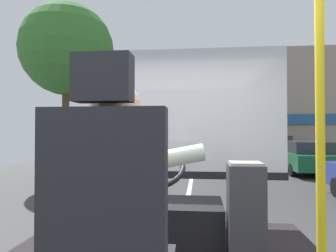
# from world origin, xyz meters

# --- Properties ---
(ground) EXTENTS (18.00, 44.00, 0.06)m
(ground) POSITION_xyz_m (0.00, 8.80, -0.02)
(ground) COLOR #373737
(driver_seat) EXTENTS (0.48, 0.48, 1.29)m
(driver_seat) POSITION_xyz_m (-0.07, -0.60, 1.14)
(driver_seat) COLOR black
(driver_seat) RESTS_ON bus_floor
(bus_driver) EXTENTS (0.79, 0.59, 0.79)m
(bus_driver) POSITION_xyz_m (-0.07, -0.49, 1.33)
(bus_driver) COLOR #282833
(bus_driver) RESTS_ON driver_seat
(steering_console) EXTENTS (1.10, 1.01, 0.87)m
(steering_console) POSITION_xyz_m (-0.07, 0.74, 0.83)
(steering_console) COLOR black
(steering_console) RESTS_ON bus_floor
(handrail_pole) EXTENTS (0.04, 0.04, 2.02)m
(handrail_pole) POSITION_xyz_m (0.90, -0.22, 1.61)
(handrail_pole) COLOR yellow
(handrail_pole) RESTS_ON bus_floor
(fare_box) EXTENTS (0.26, 0.26, 0.78)m
(fare_box) POSITION_xyz_m (0.63, 0.45, 0.99)
(fare_box) COLOR #333338
(fare_box) RESTS_ON bus_floor
(windshield_panel) EXTENTS (2.50, 0.08, 1.48)m
(windshield_panel) POSITION_xyz_m (0.00, 1.62, 1.65)
(windshield_panel) COLOR silver
(street_tree) EXTENTS (3.11, 3.11, 5.96)m
(street_tree) POSITION_xyz_m (-4.19, 7.88, 4.37)
(street_tree) COLOR #4C3828
(street_tree) RESTS_ON ground
(shop_building) EXTENTS (10.29, 4.25, 6.74)m
(shop_building) POSITION_xyz_m (5.59, 18.74, 3.37)
(shop_building) COLOR gray
(shop_building) RESTS_ON ground
(parked_car_green) EXTENTS (1.97, 4.40, 1.23)m
(parked_car_green) POSITION_xyz_m (4.50, 10.71, 0.64)
(parked_car_green) COLOR #195633
(parked_car_green) RESTS_ON ground
(parked_car_charcoal) EXTENTS (1.86, 4.10, 1.39)m
(parked_car_charcoal) POSITION_xyz_m (4.48, 16.11, 0.72)
(parked_car_charcoal) COLOR #474C51
(parked_car_charcoal) RESTS_ON ground
(parked_car_silver) EXTENTS (1.97, 4.50, 1.28)m
(parked_car_silver) POSITION_xyz_m (4.85, 20.92, 0.66)
(parked_car_silver) COLOR silver
(parked_car_silver) RESTS_ON ground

